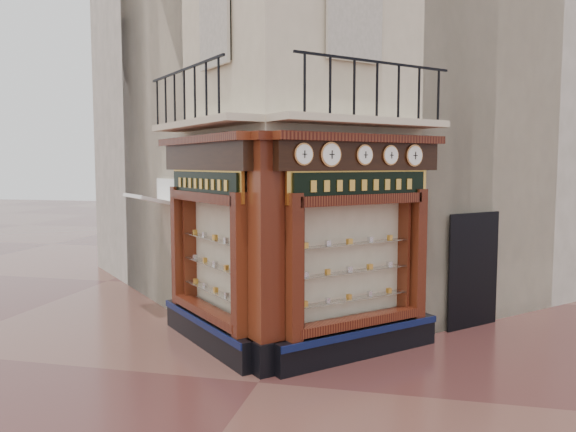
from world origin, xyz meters
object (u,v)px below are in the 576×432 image
(clock_b, at_px, (331,154))
(signboard_left, at_px, (204,184))
(signboard_right, at_px, (362,185))
(clock_e, at_px, (414,155))
(corner_pilaster, at_px, (266,256))
(awning, at_px, (152,316))
(clock_d, at_px, (390,155))
(clock_c, at_px, (364,155))
(clock_a, at_px, (304,154))

(clock_b, relative_size, signboard_left, 0.19)
(signboard_right, bearing_deg, clock_e, -5.58)
(corner_pilaster, relative_size, awning, 2.92)
(clock_b, distance_m, signboard_right, 0.93)
(signboard_left, distance_m, signboard_right, 2.92)
(clock_e, xyz_separation_m, signboard_left, (-3.80, -0.72, -0.52))
(corner_pilaster, height_order, signboard_right, corner_pilaster)
(signboard_right, bearing_deg, corner_pilaster, 169.75)
(clock_d, xyz_separation_m, signboard_right, (-0.47, -0.31, -0.52))
(clock_c, height_order, clock_d, same)
(clock_d, relative_size, signboard_right, 0.16)
(clock_a, xyz_separation_m, signboard_right, (0.84, 1.00, -0.52))
(clock_a, relative_size, signboard_right, 0.16)
(signboard_left, bearing_deg, clock_c, -137.07)
(awning, bearing_deg, clock_e, -144.84)
(corner_pilaster, xyz_separation_m, signboard_right, (1.46, 1.01, 1.15))
(clock_e, bearing_deg, clock_d, -180.00)
(clock_a, xyz_separation_m, clock_d, (1.31, 1.31, 0.00))
(corner_pilaster, distance_m, awning, 4.81)
(clock_e, relative_size, signboard_right, 0.18)
(clock_b, distance_m, awning, 6.20)
(clock_d, relative_size, awning, 0.26)
(clock_a, height_order, clock_e, clock_e)
(corner_pilaster, height_order, awning, corner_pilaster)
(clock_b, xyz_separation_m, clock_d, (0.93, 0.93, 0.00))
(clock_d, xyz_separation_m, clock_e, (0.41, 0.41, -0.00))
(corner_pilaster, xyz_separation_m, signboard_left, (-1.46, 1.01, 1.15))
(clock_c, relative_size, signboard_right, 0.16)
(signboard_right, bearing_deg, clock_b, -171.71)
(corner_pilaster, xyz_separation_m, clock_c, (1.51, 0.91, 1.67))
(clock_b, relative_size, clock_c, 1.16)
(clock_a, xyz_separation_m, clock_c, (0.89, 0.89, 0.00))
(corner_pilaster, xyz_separation_m, awning, (-3.45, 2.74, -1.95))
(signboard_right, bearing_deg, clock_d, -11.32)
(clock_e, height_order, awning, clock_e)
(clock_c, height_order, signboard_right, clock_c)
(clock_b, bearing_deg, clock_d, 0.00)
(clock_a, height_order, signboard_left, clock_a)
(clock_d, relative_size, clock_e, 0.89)
(clock_c, bearing_deg, clock_b, -180.00)
(clock_c, relative_size, clock_d, 1.00)
(clock_b, distance_m, clock_e, 1.89)
(clock_c, bearing_deg, awning, 114.70)
(corner_pilaster, distance_m, signboard_left, 2.12)
(awning, xyz_separation_m, signboard_left, (1.99, -1.73, 3.10))
(clock_c, bearing_deg, clock_a, -180.00)
(clock_a, relative_size, clock_d, 1.01)
(clock_a, height_order, awning, clock_a)
(awning, bearing_deg, clock_b, -162.75)
(clock_b, bearing_deg, corner_pilaster, 156.69)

